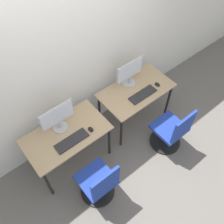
% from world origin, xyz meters
% --- Properties ---
extents(ground_plane, '(20.00, 20.00, 0.00)m').
position_xyz_m(ground_plane, '(0.00, 0.00, 0.00)').
color(ground_plane, slate).
extents(wall_back, '(12.00, 0.05, 2.80)m').
position_xyz_m(wall_back, '(0.00, 0.76, 1.40)').
color(wall_back, silver).
rests_on(wall_back, ground_plane).
extents(desk_left, '(1.12, 0.63, 0.72)m').
position_xyz_m(desk_left, '(-0.62, 0.32, 0.63)').
color(desk_left, tan).
rests_on(desk_left, ground_plane).
extents(monitor_left, '(0.47, 0.20, 0.42)m').
position_xyz_m(monitor_left, '(-0.62, 0.45, 0.95)').
color(monitor_left, '#B2B2B7').
rests_on(monitor_left, desk_left).
extents(keyboard_left, '(0.45, 0.15, 0.02)m').
position_xyz_m(keyboard_left, '(-0.62, 0.17, 0.73)').
color(keyboard_left, '#262628').
rests_on(keyboard_left, desk_left).
extents(mouse_left, '(0.06, 0.09, 0.03)m').
position_xyz_m(mouse_left, '(-0.33, 0.16, 0.73)').
color(mouse_left, black).
rests_on(mouse_left, desk_left).
extents(office_chair_left, '(0.48, 0.48, 0.87)m').
position_xyz_m(office_chair_left, '(-0.62, -0.37, 0.35)').
color(office_chair_left, black).
rests_on(office_chair_left, ground_plane).
extents(desk_right, '(1.12, 0.63, 0.72)m').
position_xyz_m(desk_right, '(0.62, 0.32, 0.63)').
color(desk_right, tan).
rests_on(desk_right, ground_plane).
extents(monitor_right, '(0.47, 0.20, 0.42)m').
position_xyz_m(monitor_right, '(0.62, 0.48, 0.95)').
color(monitor_right, '#B2B2B7').
rests_on(monitor_right, desk_right).
extents(keyboard_right, '(0.45, 0.15, 0.02)m').
position_xyz_m(keyboard_right, '(0.62, 0.18, 0.73)').
color(keyboard_right, '#262628').
rests_on(keyboard_right, desk_right).
extents(mouse_right, '(0.06, 0.09, 0.03)m').
position_xyz_m(mouse_right, '(0.93, 0.18, 0.73)').
color(mouse_right, black).
rests_on(mouse_right, desk_right).
extents(office_chair_right, '(0.48, 0.48, 0.87)m').
position_xyz_m(office_chair_right, '(0.69, -0.41, 0.35)').
color(office_chair_right, black).
rests_on(office_chair_right, ground_plane).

